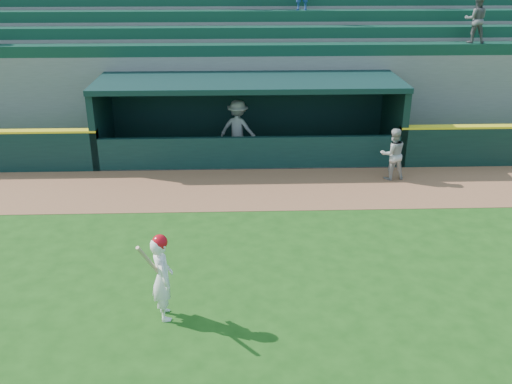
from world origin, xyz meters
TOP-DOWN VIEW (x-y plane):
  - ground at (0.00, 0.00)m, footprint 120.00×120.00m
  - warning_track at (0.00, 4.90)m, footprint 40.00×3.00m
  - dugout_player_front at (4.05, 5.52)m, footprint 0.79×0.65m
  - dugout_player_inside at (-0.35, 7.64)m, footprint 1.34×1.04m
  - dugout at (0.00, 8.00)m, footprint 9.40×2.80m
  - stands at (-0.02, 12.57)m, footprint 34.50×6.27m
  - batter_at_plate at (-1.74, -1.02)m, footprint 0.60×0.77m

SIDE VIEW (x-z plane):
  - ground at x=0.00m, z-range 0.00..0.00m
  - warning_track at x=0.00m, z-range 0.00..0.01m
  - dugout_player_front at x=4.05m, z-range 0.00..1.51m
  - batter_at_plate at x=-1.74m, z-range 0.00..1.66m
  - dugout_player_inside at x=-0.35m, z-range 0.00..1.82m
  - dugout at x=0.00m, z-range 0.13..2.59m
  - stands at x=-0.02m, z-range -1.17..5.95m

